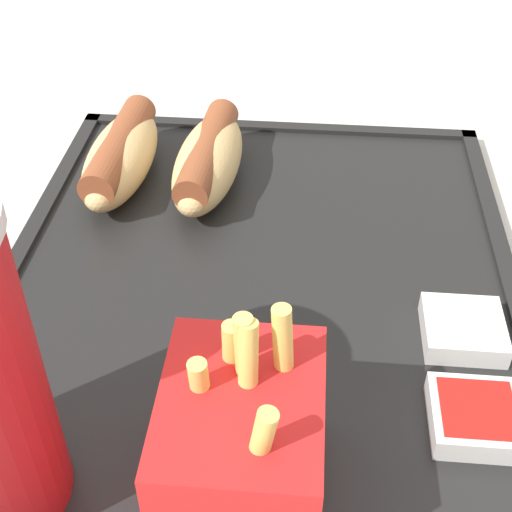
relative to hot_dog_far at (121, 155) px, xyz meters
The scene contains 6 objects.
food_tray 0.17m from the hot_dog_far, 135.98° to the right, with size 0.44×0.35×0.01m.
hot_dog_far is the anchor object (origin of this frame).
hot_dog_near 0.07m from the hot_dog_far, 90.00° to the right, with size 0.14×0.06×0.04m.
fries_carton 0.30m from the hot_dog_far, 155.34° to the right, with size 0.09×0.07×0.11m.
sauce_cup_mayo 0.29m from the hot_dog_far, 121.73° to the right, with size 0.05×0.05×0.02m.
sauce_cup_ketchup 0.33m from the hot_dog_far, 131.88° to the right, with size 0.05×0.05×0.02m.
Camera 1 is at (-0.38, -0.07, 1.05)m, focal length 50.00 mm.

